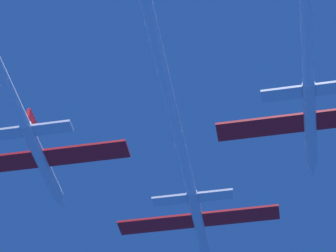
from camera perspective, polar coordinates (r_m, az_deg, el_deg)
The scene contains 3 objects.
jet_lead at distance 64.32m, azimuth 1.23°, elevation -2.47°, with size 16.87×43.47×2.79m.
jet_left_wing at distance 58.82m, azimuth -13.73°, elevation 4.34°, with size 16.87×45.10×2.79m.
jet_right_wing at distance 56.24m, azimuth 11.48°, elevation 7.23°, with size 16.87×42.16×2.79m.
Camera 1 is at (7.31, -58.69, -42.85)m, focal length 73.30 mm.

